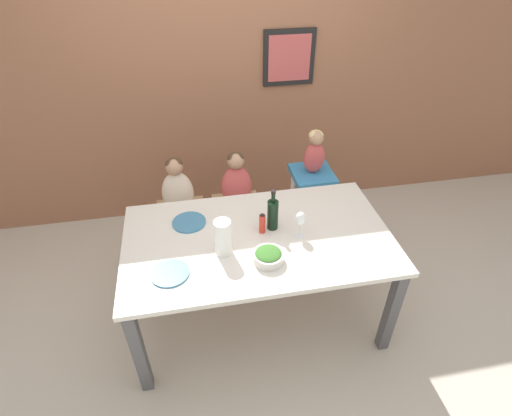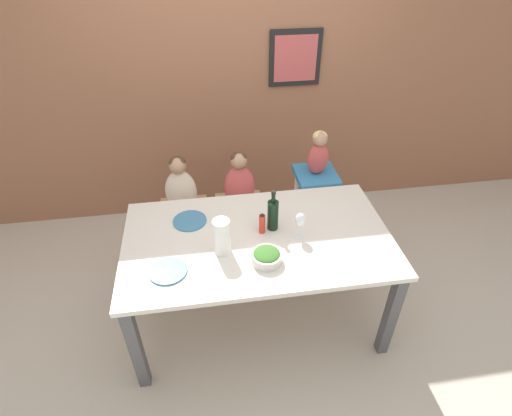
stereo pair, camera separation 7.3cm
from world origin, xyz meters
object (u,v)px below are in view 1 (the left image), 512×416
at_px(salad_bowl_large, 268,256).
at_px(dinner_plate_front_left, 170,273).
at_px(chair_far_left, 182,219).
at_px(dinner_plate_back_left, 189,222).
at_px(chair_right_highchair, 311,188).
at_px(person_child_left, 177,188).
at_px(wine_bottle, 273,214).
at_px(chair_far_center, 237,213).
at_px(person_baby_right, 315,150).
at_px(paper_towel_roll, 223,237).
at_px(wine_glass_near, 300,219).
at_px(person_child_center, 236,181).

height_order(salad_bowl_large, dinner_plate_front_left, salad_bowl_large).
bearing_deg(chair_far_left, dinner_plate_back_left, -82.51).
relative_size(chair_far_left, chair_right_highchair, 0.64).
relative_size(person_child_left, dinner_plate_front_left, 2.21).
bearing_deg(wine_bottle, chair_right_highchair, 54.24).
height_order(chair_far_center, person_baby_right, person_baby_right).
xyz_separation_m(person_baby_right, dinner_plate_back_left, (-1.05, -0.55, -0.15)).
bearing_deg(dinner_plate_front_left, person_baby_right, 40.27).
bearing_deg(wine_bottle, chair_far_center, 101.56).
bearing_deg(dinner_plate_front_left, chair_far_center, 61.72).
bearing_deg(wine_bottle, paper_towel_roll, -152.79).
distance_m(chair_far_center, wine_bottle, 0.87).
relative_size(wine_bottle, salad_bowl_large, 1.59).
height_order(chair_right_highchair, paper_towel_roll, paper_towel_roll).
bearing_deg(wine_glass_near, person_child_center, 110.08).
height_order(person_child_left, paper_towel_roll, paper_towel_roll).
distance_m(chair_right_highchair, paper_towel_roll, 1.27).
xyz_separation_m(salad_bowl_large, dinner_plate_back_left, (-0.45, 0.46, -0.03)).
distance_m(chair_far_left, chair_right_highchair, 1.14).
bearing_deg(person_child_left, wine_glass_near, -46.43).
bearing_deg(salad_bowl_large, wine_glass_near, 37.67).
height_order(chair_right_highchair, wine_bottle, wine_bottle).
bearing_deg(wine_bottle, wine_glass_near, -36.44).
height_order(wine_bottle, salad_bowl_large, wine_bottle).
relative_size(person_child_left, salad_bowl_large, 2.67).
relative_size(chair_far_left, wine_bottle, 1.57).
bearing_deg(person_baby_right, dinner_plate_front_left, -139.73).
bearing_deg(wine_bottle, person_child_left, 131.52).
distance_m(person_child_center, dinner_plate_back_left, 0.68).
distance_m(person_baby_right, dinner_plate_front_left, 1.56).
distance_m(chair_far_center, dinner_plate_front_left, 1.20).
bearing_deg(dinner_plate_back_left, chair_right_highchair, 27.49).
bearing_deg(chair_far_left, wine_glass_near, -46.41).
bearing_deg(chair_far_left, dinner_plate_front_left, -93.64).
distance_m(chair_right_highchair, salad_bowl_large, 1.19).
xyz_separation_m(person_baby_right, salad_bowl_large, (-0.60, -1.00, -0.12)).
bearing_deg(chair_right_highchair, paper_towel_roll, -134.15).
xyz_separation_m(person_child_left, wine_glass_near, (0.77, -0.81, 0.20)).
bearing_deg(wine_glass_near, wine_bottle, 143.56).
bearing_deg(paper_towel_roll, person_child_center, 76.79).
xyz_separation_m(chair_far_left, person_child_center, (0.48, 0.00, 0.32)).
xyz_separation_m(wine_bottle, dinner_plate_front_left, (-0.68, -0.31, -0.11)).
relative_size(chair_right_highchair, wine_bottle, 2.44).
bearing_deg(person_baby_right, person_child_center, -179.97).
height_order(wine_bottle, wine_glass_near, wine_bottle).
bearing_deg(chair_far_center, dinner_plate_front_left, -118.28).
height_order(chair_far_center, salad_bowl_large, salad_bowl_large).
bearing_deg(person_child_center, chair_right_highchair, -0.06).
bearing_deg(person_child_center, chair_far_center, -90.00).
bearing_deg(wine_glass_near, dinner_plate_back_left, 159.25).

